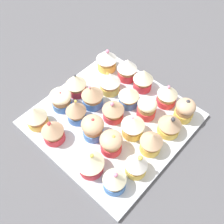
# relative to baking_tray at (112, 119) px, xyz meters

# --- Properties ---
(ground_plane) EXTENTS (1.80, 1.80, 0.03)m
(ground_plane) POSITION_rel_baking_tray_xyz_m (0.00, 0.00, -0.02)
(ground_plane) COLOR #4C4C51
(baking_tray) EXTENTS (0.40, 0.40, 0.01)m
(baking_tray) POSITION_rel_baking_tray_xyz_m (0.00, 0.00, 0.00)
(baking_tray) COLOR silver
(baking_tray) RESTS_ON ground_plane
(cupcake_0) EXTENTS (0.06, 0.06, 0.07)m
(cupcake_0) POSITION_rel_baking_tray_xyz_m (-0.14, -0.15, 0.04)
(cupcake_0) COLOR #EFC651
(cupcake_0) RESTS_ON baking_tray
(cupcake_1) EXTENTS (0.06, 0.06, 0.07)m
(cupcake_1) POSITION_rel_baking_tray_xyz_m (-0.07, -0.15, 0.04)
(cupcake_1) COLOR #D1333D
(cupcake_1) RESTS_ON baking_tray
(cupcake_2) EXTENTS (0.07, 0.07, 0.08)m
(cupcake_2) POSITION_rel_baking_tray_xyz_m (0.07, -0.15, 0.04)
(cupcake_2) COLOR #D1333D
(cupcake_2) RESTS_ON baking_tray
(cupcake_3) EXTENTS (0.06, 0.06, 0.07)m
(cupcake_3) POSITION_rel_baking_tray_xyz_m (0.14, -0.14, 0.04)
(cupcake_3) COLOR #477AC6
(cupcake_3) RESTS_ON baking_tray
(cupcake_4) EXTENTS (0.06, 0.06, 0.07)m
(cupcake_4) POSITION_rel_baking_tray_xyz_m (-0.14, -0.07, 0.04)
(cupcake_4) COLOR #477AC6
(cupcake_4) RESTS_ON baking_tray
(cupcake_5) EXTENTS (0.06, 0.06, 0.08)m
(cupcake_5) POSITION_rel_baking_tray_xyz_m (-0.07, -0.07, 0.05)
(cupcake_5) COLOR #477AC6
(cupcake_5) RESTS_ON baking_tray
(cupcake_6) EXTENTS (0.06, 0.06, 0.07)m
(cupcake_6) POSITION_rel_baking_tray_xyz_m (-0.00, -0.07, 0.04)
(cupcake_6) COLOR #477AC6
(cupcake_6) RESTS_ON baking_tray
(cupcake_7) EXTENTS (0.06, 0.06, 0.07)m
(cupcake_7) POSITION_rel_baking_tray_xyz_m (0.06, -0.07, 0.04)
(cupcake_7) COLOR #D1333D
(cupcake_7) RESTS_ON baking_tray
(cupcake_8) EXTENTS (0.06, 0.06, 0.07)m
(cupcake_8) POSITION_rel_baking_tray_xyz_m (0.15, -0.08, 0.04)
(cupcake_8) COLOR #EFC651
(cupcake_8) RESTS_ON baking_tray
(cupcake_9) EXTENTS (0.06, 0.06, 0.08)m
(cupcake_9) POSITION_rel_baking_tray_xyz_m (-0.14, 0.00, 0.05)
(cupcake_9) COLOR #D1333D
(cupcake_9) RESTS_ON baking_tray
(cupcake_10) EXTENTS (0.06, 0.06, 0.08)m
(cupcake_10) POSITION_rel_baking_tray_xyz_m (-0.08, -0.00, 0.05)
(cupcake_10) COLOR #477AC6
(cupcake_10) RESTS_ON baking_tray
(cupcake_11) EXTENTS (0.06, 0.06, 0.07)m
(cupcake_11) POSITION_rel_baking_tray_xyz_m (-0.00, 0.00, 0.04)
(cupcake_11) COLOR #D1333D
(cupcake_11) RESTS_ON baking_tray
(cupcake_12) EXTENTS (0.06, 0.06, 0.07)m
(cupcake_12) POSITION_rel_baking_tray_xyz_m (0.07, 0.00, 0.04)
(cupcake_12) COLOR #EFC651
(cupcake_12) RESTS_ON baking_tray
(cupcake_13) EXTENTS (0.06, 0.06, 0.07)m
(cupcake_13) POSITION_rel_baking_tray_xyz_m (0.14, -0.01, 0.04)
(cupcake_13) COLOR #EFC651
(cupcake_13) RESTS_ON baking_tray
(cupcake_14) EXTENTS (0.06, 0.06, 0.08)m
(cupcake_14) POSITION_rel_baking_tray_xyz_m (-0.08, 0.07, 0.04)
(cupcake_14) COLOR #EFC651
(cupcake_14) RESTS_ON baking_tray
(cupcake_15) EXTENTS (0.06, 0.06, 0.07)m
(cupcake_15) POSITION_rel_baking_tray_xyz_m (0.00, 0.07, 0.04)
(cupcake_15) COLOR #477AC6
(cupcake_15) RESTS_ON baking_tray
(cupcake_16) EXTENTS (0.05, 0.05, 0.07)m
(cupcake_16) POSITION_rel_baking_tray_xyz_m (0.06, 0.07, 0.04)
(cupcake_16) COLOR #D1333D
(cupcake_16) RESTS_ON baking_tray
(cupcake_17) EXTENTS (0.06, 0.06, 0.07)m
(cupcake_17) POSITION_rel_baking_tray_xyz_m (0.14, 0.07, 0.04)
(cupcake_17) COLOR #EFC651
(cupcake_17) RESTS_ON baking_tray
(cupcake_18) EXTENTS (0.07, 0.07, 0.08)m
(cupcake_18) POSITION_rel_baking_tray_xyz_m (-0.15, 0.14, 0.05)
(cupcake_18) COLOR #EFC651
(cupcake_18) RESTS_ON baking_tray
(cupcake_19) EXTENTS (0.06, 0.06, 0.08)m
(cupcake_19) POSITION_rel_baking_tray_xyz_m (-0.07, 0.15, 0.05)
(cupcake_19) COLOR #D1333D
(cupcake_19) RESTS_ON baking_tray
(cupcake_20) EXTENTS (0.06, 0.06, 0.08)m
(cupcake_20) POSITION_rel_baking_tray_xyz_m (-0.01, 0.15, 0.05)
(cupcake_20) COLOR #D1333D
(cupcake_20) RESTS_ON baking_tray
(cupcake_21) EXTENTS (0.06, 0.06, 0.07)m
(cupcake_21) POSITION_rel_baking_tray_xyz_m (0.08, 0.15, 0.04)
(cupcake_21) COLOR #D1333D
(cupcake_21) RESTS_ON baking_tray
(cupcake_22) EXTENTS (0.05, 0.05, 0.07)m
(cupcake_22) POSITION_rel_baking_tray_xyz_m (0.15, 0.14, 0.04)
(cupcake_22) COLOR #EFC651
(cupcake_22) RESTS_ON baking_tray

